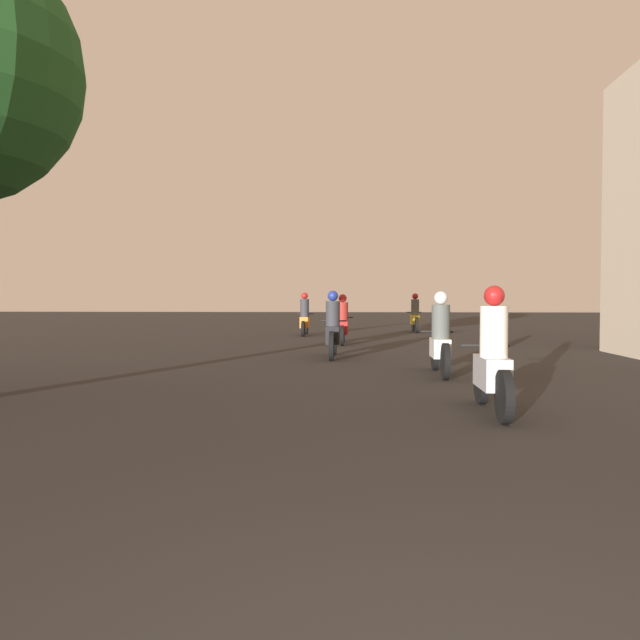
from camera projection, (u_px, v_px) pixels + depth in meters
motorcycle_silver at (493, 362)px, 7.37m from camera, size 0.60×1.87×1.51m
motorcycle_white at (440, 341)px, 11.09m from camera, size 0.60×2.05×1.49m
motorcycle_black at (333, 331)px, 14.29m from camera, size 0.60×2.07×1.54m
motorcycle_red at (343, 324)px, 18.57m from camera, size 0.60×1.92×1.49m
motorcycle_orange at (305, 318)px, 22.90m from camera, size 0.60×2.01×1.58m
motorcycle_yellow at (415, 317)px, 25.10m from camera, size 0.60×2.07×1.57m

